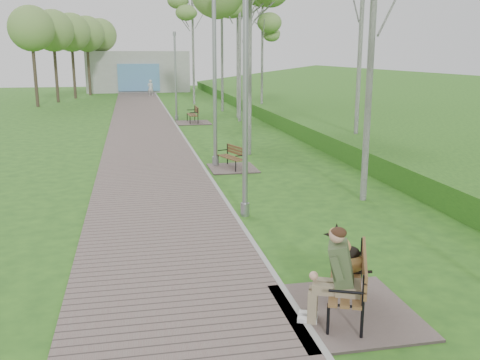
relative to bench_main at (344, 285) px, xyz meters
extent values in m
cube|color=#72625C|center=(-2.39, 19.88, -0.46)|extent=(3.50, 67.00, 0.04)
cube|color=#999993|center=(-0.64, 19.88, -0.45)|extent=(0.10, 67.00, 0.05)
cube|color=#489026|center=(11.36, 18.38, -0.48)|extent=(14.00, 70.00, 1.60)
cube|color=#9E9E99|center=(-2.14, 49.38, 1.52)|extent=(10.00, 5.00, 4.00)
cube|color=#5084B4|center=(-2.14, 46.78, 1.02)|extent=(4.00, 0.20, 2.60)
cube|color=#72625C|center=(0.09, 0.05, -0.46)|extent=(1.94, 2.15, 0.04)
cube|color=brown|center=(0.04, 0.05, 0.01)|extent=(1.08, 1.67, 0.04)
cube|color=brown|center=(0.28, -0.05, 0.30)|extent=(0.67, 1.50, 0.35)
cube|color=#72625C|center=(0.30, 10.48, -0.46)|extent=(1.55, 1.72, 0.04)
cube|color=brown|center=(0.25, 10.48, -0.09)|extent=(0.78, 1.35, 0.03)
cube|color=brown|center=(0.45, 10.54, 0.14)|extent=(0.45, 1.23, 0.28)
cube|color=#72625C|center=(0.39, 22.84, -0.46)|extent=(1.86, 2.07, 0.04)
cube|color=brown|center=(0.34, 22.84, -0.01)|extent=(0.47, 1.55, 0.04)
cube|color=brown|center=(0.59, 22.84, 0.27)|extent=(0.05, 1.55, 0.34)
cylinder|color=gray|center=(-0.40, 5.17, -0.32)|extent=(0.21, 0.21, 0.32)
cylinder|color=gray|center=(-0.40, 5.17, 2.18)|extent=(0.13, 0.13, 5.30)
cylinder|color=gray|center=(-0.19, 11.03, -0.31)|extent=(0.22, 0.22, 0.34)
cylinder|color=gray|center=(-0.19, 11.03, 2.32)|extent=(0.13, 0.13, 5.60)
cylinder|color=gray|center=(-0.41, 24.26, -0.33)|extent=(0.19, 0.19, 0.29)
cylinder|color=gray|center=(-0.41, 24.26, 1.93)|extent=(0.12, 0.12, 4.81)
cylinder|color=gray|center=(-0.41, 24.26, 4.38)|extent=(0.17, 0.17, 0.24)
imported|color=silver|center=(-1.19, 42.78, 0.26)|extent=(0.58, 0.42, 1.47)
cylinder|color=silver|center=(2.98, 5.96, 3.52)|extent=(0.17, 0.17, 7.98)
cylinder|color=silver|center=(5.27, 11.81, 3.89)|extent=(0.19, 0.19, 8.74)
cylinder|color=silver|center=(1.41, 12.95, 3.71)|extent=(0.20, 0.20, 8.36)
cylinder|color=silver|center=(3.10, 23.15, 3.98)|extent=(0.19, 0.19, 8.91)
cylinder|color=silver|center=(4.82, 24.90, 3.12)|extent=(0.16, 0.16, 7.19)
ellipsoid|color=#73994A|center=(4.82, 24.90, 5.42)|extent=(2.25, 2.25, 3.16)
cylinder|color=silver|center=(3.34, 24.87, 3.44)|extent=(0.18, 0.18, 7.83)
ellipsoid|color=#73994A|center=(3.34, 24.87, 5.94)|extent=(2.61, 2.61, 3.44)
cylinder|color=silver|center=(3.03, 28.63, 4.00)|extent=(0.18, 0.18, 8.95)
cylinder|color=silver|center=(1.77, 34.14, 3.45)|extent=(0.18, 0.18, 7.85)
ellipsoid|color=#73994A|center=(1.77, 34.14, 5.96)|extent=(2.54, 2.54, 3.46)
camera|label=1|loc=(-2.95, -6.84, 3.33)|focal=40.00mm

